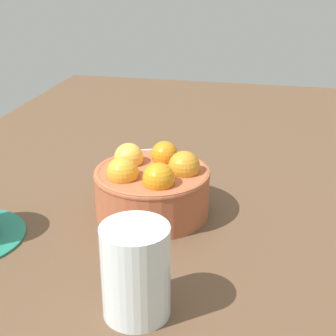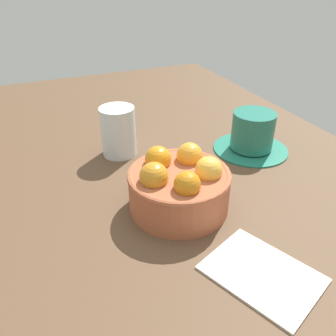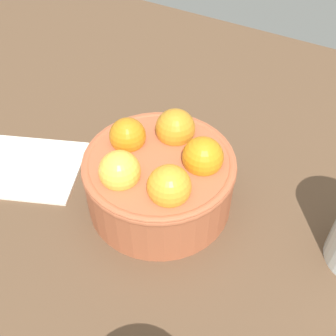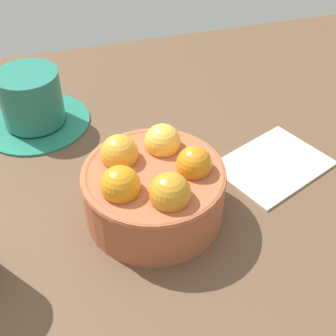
# 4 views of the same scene
# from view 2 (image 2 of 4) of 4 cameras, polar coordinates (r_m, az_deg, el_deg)

# --- Properties ---
(ground_plane) EXTENTS (1.47, 0.81, 0.04)m
(ground_plane) POSITION_cam_2_polar(r_m,az_deg,el_deg) (0.54, 1.73, -7.90)
(ground_plane) COLOR brown
(terracotta_bowl) EXTENTS (0.15, 0.15, 0.09)m
(terracotta_bowl) POSITION_cam_2_polar(r_m,az_deg,el_deg) (0.50, 1.81, -2.80)
(terracotta_bowl) COLOR #AD5938
(terracotta_bowl) RESTS_ON ground_plane
(coffee_cup) EXTENTS (0.14, 0.14, 0.08)m
(coffee_cup) POSITION_cam_2_polar(r_m,az_deg,el_deg) (0.68, 13.65, 5.40)
(coffee_cup) COLOR #20765F
(coffee_cup) RESTS_ON ground_plane
(water_glass) EXTENTS (0.06, 0.06, 0.09)m
(water_glass) POSITION_cam_2_polar(r_m,az_deg,el_deg) (0.65, -8.15, 5.97)
(water_glass) COLOR silver
(water_glass) RESTS_ON ground_plane
(folded_napkin) EXTENTS (0.15, 0.14, 0.01)m
(folded_napkin) POSITION_cam_2_polar(r_m,az_deg,el_deg) (0.44, 15.20, -16.26)
(folded_napkin) COLOR white
(folded_napkin) RESTS_ON ground_plane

